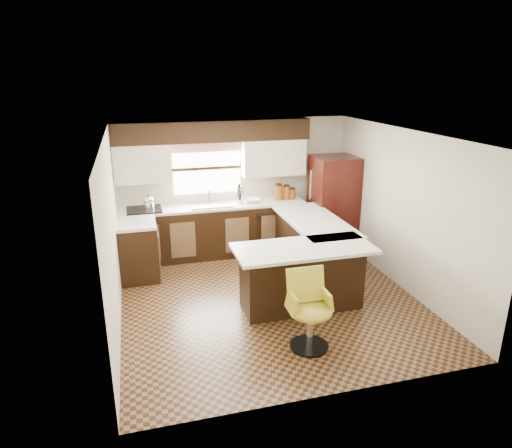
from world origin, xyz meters
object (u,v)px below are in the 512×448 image
object	(u,v)px
refrigerator	(333,204)
peninsula_return	(302,278)
bar_chair	(311,312)
peninsula_long	(311,249)

from	to	relation	value
refrigerator	peninsula_return	bearing A→B (deg)	-124.26
refrigerator	bar_chair	xyz separation A→B (m)	(-1.59, -2.93, -0.40)
peninsula_long	peninsula_return	distance (m)	1.11
peninsula_long	bar_chair	size ratio (longest dim) A/B	2.03
peninsula_long	refrigerator	bearing A→B (deg)	50.51
peninsula_long	refrigerator	size ratio (longest dim) A/B	1.11
peninsula_long	peninsula_return	xyz separation A→B (m)	(-0.53, -0.97, 0.00)
refrigerator	bar_chair	world-z (taller)	refrigerator
refrigerator	bar_chair	distance (m)	3.36
peninsula_long	refrigerator	xyz separation A→B (m)	(0.80, 0.98, 0.43)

